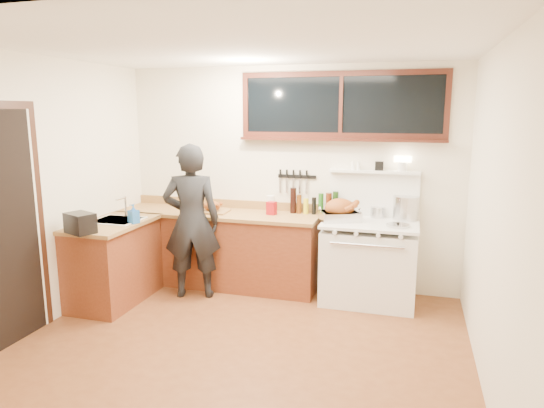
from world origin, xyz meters
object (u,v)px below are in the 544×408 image
(vintage_stove, at_px, (369,260))
(cutting_board, at_px, (212,208))
(man, at_px, (192,222))
(roast_turkey, at_px, (340,211))

(vintage_stove, relative_size, cutting_board, 4.06)
(man, xyz_separation_m, cutting_board, (0.08, 0.40, 0.08))
(vintage_stove, xyz_separation_m, man, (-1.93, -0.40, 0.40))
(vintage_stove, height_order, cutting_board, vintage_stove)
(man, distance_m, cutting_board, 0.41)
(vintage_stove, relative_size, man, 0.92)
(man, bearing_deg, vintage_stove, 11.84)
(vintage_stove, bearing_deg, man, -168.16)
(vintage_stove, distance_m, roast_turkey, 0.63)
(cutting_board, bearing_deg, roast_turkey, -0.44)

